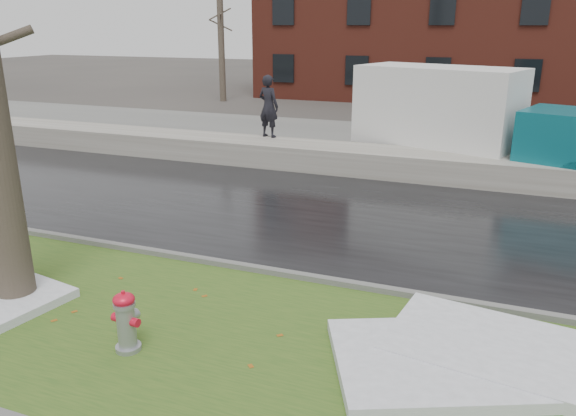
% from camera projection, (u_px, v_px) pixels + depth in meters
% --- Properties ---
extents(ground, '(120.00, 120.00, 0.00)m').
position_uv_depth(ground, '(256.00, 302.00, 9.00)').
color(ground, '#47423D').
rests_on(ground, ground).
extents(verge, '(60.00, 4.50, 0.04)m').
position_uv_depth(verge, '(219.00, 340.00, 7.89)').
color(verge, '#2C4E1A').
rests_on(verge, ground).
extents(road, '(60.00, 7.00, 0.03)m').
position_uv_depth(road, '(336.00, 216.00, 12.99)').
color(road, black).
rests_on(road, ground).
extents(parking_lot, '(60.00, 9.00, 0.03)m').
position_uv_depth(parking_lot, '(402.00, 146.00, 20.52)').
color(parking_lot, slate).
rests_on(parking_lot, ground).
extents(curb, '(60.00, 0.15, 0.14)m').
position_uv_depth(curb, '(279.00, 273.00, 9.87)').
color(curb, slate).
rests_on(curb, ground).
extents(snowbank, '(60.00, 1.60, 0.75)m').
position_uv_depth(snowbank, '(377.00, 162.00, 16.60)').
color(snowbank, '#A29E94').
rests_on(snowbank, ground).
extents(brick_building, '(26.00, 12.00, 10.00)m').
position_uv_depth(brick_building, '(492.00, 11.00, 33.35)').
color(brick_building, maroon).
rests_on(brick_building, ground).
extents(bg_tree_left, '(1.40, 1.62, 6.50)m').
position_uv_depth(bg_tree_left, '(221.00, 41.00, 31.58)').
color(bg_tree_left, brown).
rests_on(bg_tree_left, ground).
extents(bg_tree_center, '(1.40, 1.62, 6.50)m').
position_uv_depth(bg_tree_center, '(343.00, 41.00, 33.06)').
color(bg_tree_center, brown).
rests_on(bg_tree_center, ground).
extents(fire_hydrant, '(0.43, 0.37, 0.88)m').
position_uv_depth(fire_hydrant, '(126.00, 319.00, 7.47)').
color(fire_hydrant, gray).
rests_on(fire_hydrant, verge).
extents(box_truck, '(9.15, 4.37, 3.05)m').
position_uv_depth(box_truck, '(468.00, 118.00, 16.59)').
color(box_truck, black).
rests_on(box_truck, ground).
extents(worker, '(0.82, 0.64, 1.98)m').
position_uv_depth(worker, '(268.00, 106.00, 17.98)').
color(worker, black).
rests_on(worker, snowbank).
extents(snow_patch_near, '(3.19, 2.88, 0.16)m').
position_uv_depth(snow_patch_near, '(437.00, 361.00, 7.20)').
color(snow_patch_near, silver).
rests_on(snow_patch_near, verge).
extents(snow_patch_side, '(3.04, 2.20, 0.18)m').
position_uv_depth(snow_patch_side, '(497.00, 349.00, 7.46)').
color(snow_patch_side, silver).
rests_on(snow_patch_side, verge).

